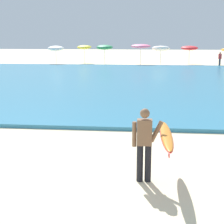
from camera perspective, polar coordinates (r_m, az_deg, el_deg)
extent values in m
plane|color=beige|center=(9.33, -11.93, -9.18)|extent=(160.00, 160.00, 0.00)
cube|color=teal|center=(26.72, -0.10, 5.01)|extent=(120.00, 28.00, 0.14)
cylinder|color=black|center=(8.44, 4.43, -8.05)|extent=(0.15, 0.15, 0.88)
cylinder|color=black|center=(8.44, 5.71, -8.08)|extent=(0.15, 0.15, 0.88)
cube|color=brown|center=(8.22, 5.16, -3.22)|extent=(0.34, 0.23, 0.60)
sphere|color=brown|center=(8.12, 5.22, -0.22)|extent=(0.22, 0.22, 0.22)
cylinder|color=brown|center=(8.23, 3.55, -3.52)|extent=(0.10, 0.10, 0.58)
cylinder|color=brown|center=(8.24, 7.05, -3.08)|extent=(0.31, 0.10, 0.51)
ellipsoid|color=orange|center=(8.25, 8.58, -3.61)|extent=(0.28, 2.46, 0.09)
ellipsoid|color=red|center=(8.26, 8.58, -3.73)|extent=(0.31, 2.55, 0.05)
cube|color=red|center=(7.35, 9.01, -6.52)|extent=(0.02, 0.14, 0.14)
cylinder|color=beige|center=(43.04, -8.84, 8.62)|extent=(0.05, 0.05, 1.77)
ellipsoid|color=white|center=(43.00, -8.89, 9.91)|extent=(1.87, 1.89, 0.68)
cylinder|color=beige|center=(44.87, -4.39, 8.92)|extent=(0.05, 0.05, 1.87)
ellipsoid|color=yellow|center=(44.82, -4.41, 10.20)|extent=(1.74, 1.76, 0.54)
cylinder|color=beige|center=(43.41, -1.17, 8.86)|extent=(0.05, 0.05, 1.88)
ellipsoid|color=#23844C|center=(43.37, -1.17, 10.21)|extent=(1.94, 1.97, 0.66)
cylinder|color=beige|center=(42.06, 4.55, 8.86)|extent=(0.05, 0.05, 2.08)
ellipsoid|color=pink|center=(42.01, 4.58, 10.36)|extent=(2.24, 2.25, 0.51)
cylinder|color=beige|center=(42.90, 7.68, 8.65)|extent=(0.05, 0.05, 1.77)
ellipsoid|color=white|center=(42.85, 7.72, 9.95)|extent=(2.11, 2.15, 0.78)
cylinder|color=beige|center=(43.96, 12.10, 8.60)|extent=(0.05, 0.05, 1.82)
ellipsoid|color=red|center=(43.92, 12.16, 9.88)|extent=(1.98, 2.01, 0.61)
cylinder|color=#383842|center=(41.34, 16.66, 7.48)|extent=(0.20, 0.20, 0.84)
cube|color=red|center=(41.30, 16.72, 8.43)|extent=(0.32, 0.20, 0.54)
sphere|color=tan|center=(41.28, 16.75, 8.95)|extent=(0.20, 0.20, 0.20)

